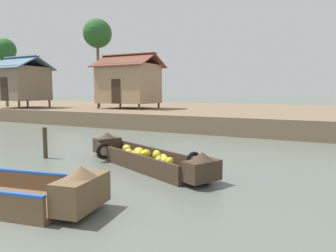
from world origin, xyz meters
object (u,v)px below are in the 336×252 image
object	(u,v)px
stilt_house_mid_left	(129,83)
cargo_boat_upstream	(87,120)
stilt_house_left	(23,83)
palm_tree_far	(97,34)
mooring_post	(45,143)
banana_boat	(145,158)
palm_tree_near	(5,51)

from	to	relation	value
stilt_house_mid_left	cargo_boat_upstream	bearing A→B (deg)	-101.62
cargo_boat_upstream	stilt_house_left	world-z (taller)	stilt_house_left
palm_tree_far	mooring_post	world-z (taller)	palm_tree_far
stilt_house_left	banana_boat	bearing A→B (deg)	-28.56
stilt_house_mid_left	mooring_post	size ratio (longest dim) A/B	4.70
banana_boat	stilt_house_mid_left	size ratio (longest dim) A/B	1.06
stilt_house_mid_left	stilt_house_left	bearing A→B (deg)	-159.31
stilt_house_mid_left	palm_tree_far	xyz separation A→B (m)	(-3.77, 0.93, 4.15)
stilt_house_left	palm_tree_near	xyz separation A→B (m)	(-3.43, 0.97, 2.87)
banana_boat	palm_tree_near	world-z (taller)	palm_tree_near
stilt_house_mid_left	mooring_post	world-z (taller)	stilt_house_mid_left
cargo_boat_upstream	palm_tree_near	distance (m)	12.32
banana_boat	palm_tree_near	size ratio (longest dim) A/B	0.86
cargo_boat_upstream	mooring_post	bearing A→B (deg)	-54.17
banana_boat	stilt_house_left	xyz separation A→B (m)	(-17.83, 9.71, 2.68)
banana_boat	mooring_post	size ratio (longest dim) A/B	4.97
cargo_boat_upstream	mooring_post	distance (m)	11.57
cargo_boat_upstream	stilt_house_left	xyz separation A→B (m)	(-7.43, 0.79, 2.66)
banana_boat	stilt_house_left	distance (m)	20.48
cargo_boat_upstream	mooring_post	world-z (taller)	mooring_post
palm_tree_near	banana_boat	bearing A→B (deg)	-26.65
cargo_boat_upstream	palm_tree_near	bearing A→B (deg)	170.83
stilt_house_mid_left	mooring_post	distance (m)	14.75
mooring_post	palm_tree_near	bearing A→B (deg)	147.74
cargo_boat_upstream	mooring_post	size ratio (longest dim) A/B	5.35
cargo_boat_upstream	palm_tree_far	world-z (taller)	palm_tree_far
banana_boat	stilt_house_left	bearing A→B (deg)	151.44
stilt_house_left	palm_tree_far	world-z (taller)	palm_tree_far
stilt_house_left	stilt_house_mid_left	size ratio (longest dim) A/B	0.86
palm_tree_near	mooring_post	xyz separation A→B (m)	(17.64, -11.13, -5.32)
cargo_boat_upstream	palm_tree_far	bearing A→B (deg)	121.62
cargo_boat_upstream	stilt_house_mid_left	world-z (taller)	stilt_house_mid_left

